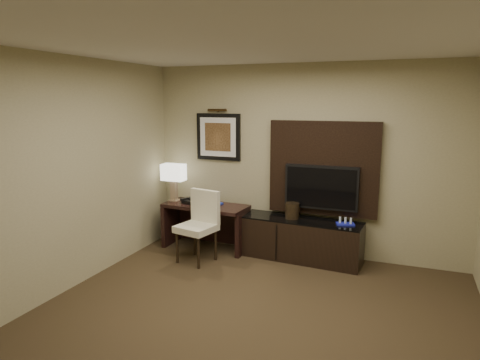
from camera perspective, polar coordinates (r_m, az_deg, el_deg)
The scene contains 17 objects.
floor at distance 4.27m, azimuth -0.27°, elevation -20.42°, with size 4.50×5.00×0.01m, color #322516.
ceiling at distance 3.69m, azimuth -0.31°, elevation 18.45°, with size 4.50×5.00×0.01m, color silver.
wall_back at distance 6.11m, azimuth 8.41°, elevation 2.54°, with size 4.50×0.01×2.70m, color tan.
wall_left at distance 5.03m, azimuth -24.87°, elevation -0.08°, with size 0.01×5.00×2.70m, color tan.
desk at distance 6.46m, azimuth -4.58°, elevation -6.17°, with size 1.25×0.54×0.67m, color black.
credenza at distance 6.06m, azimuth 8.04°, elevation -7.85°, with size 1.68×0.47×0.58m, color black.
tv_wall_panel at distance 6.01m, azimuth 11.05°, elevation 1.54°, with size 1.50×0.12×1.30m, color black.
tv at distance 5.95m, azimuth 10.79°, elevation -0.98°, with size 1.00×0.08×0.60m, color black.
artwork at distance 6.47m, azimuth -2.89°, elevation 5.75°, with size 0.70×0.04×0.70m, color black.
picture_light at distance 6.42m, azimuth -3.07°, elevation 9.29°, with size 0.04×0.04×0.30m, color #402C14.
desk_chair at distance 5.89m, azimuth -5.87°, elevation -6.32°, with size 0.47×0.54×0.97m, color #EEE8C7, non-canonical shape.
table_lamp at distance 6.60m, azimuth -8.82°, elevation -0.29°, with size 0.36×0.20×0.58m, color #957C5D, non-canonical shape.
desk_phone at distance 6.46m, azimuth -6.59°, elevation -2.63°, with size 0.21×0.19×0.10m, color black, non-canonical shape.
blue_folder at distance 6.30m, azimuth -4.02°, elevation -3.31°, with size 0.26×0.34×0.02m, color #1930A7.
book at distance 6.26m, azimuth -4.25°, elevation -2.49°, with size 0.16×0.02×0.22m, color #A09D7D.
ice_bucket at distance 5.98m, azimuth 6.96°, elevation -4.08°, with size 0.20×0.20×0.22m, color black.
minibar_tray at distance 5.82m, azimuth 13.87°, elevation -5.41°, with size 0.23×0.14×0.08m, color #1B22AF, non-canonical shape.
Camera 1 is at (1.35, -3.40, 2.20)m, focal length 32.00 mm.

